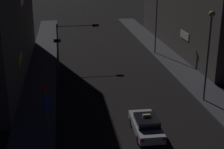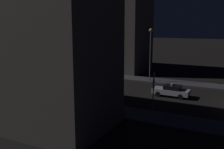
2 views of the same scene
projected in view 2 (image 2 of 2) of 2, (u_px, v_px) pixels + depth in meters
The scene contains 9 objects.
sidewalk_left at pixel (5, 93), 32.64m from camera, with size 3.27×57.72×0.16m, color #424247.
sidewalk_right at pixel (76, 73), 46.61m from camera, with size 3.27×57.72×0.16m, color #424247.
building_facade_right at pixel (76, 24), 52.65m from camera, with size 9.92×30.26×17.72m.
taxi at pixel (171, 91), 31.15m from camera, with size 1.88×4.48×1.62m.
traffic_light_overhead at pixel (30, 62), 35.15m from camera, with size 5.13×0.42×4.85m.
traffic_light_left_kerb at pixel (33, 73), 32.39m from camera, with size 0.80×0.42×3.68m.
sign_pole_left at pixel (153, 88), 24.69m from camera, with size 0.63×0.10×4.05m.
street_lamp_near_block at pixel (151, 45), 38.22m from camera, with size 0.54×0.54×7.99m.
street_lamp_far_block at pixel (64, 47), 45.48m from camera, with size 0.36×0.36×8.05m.
Camera 2 is at (-29.99, 0.35, 8.54)m, focal length 40.86 mm.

